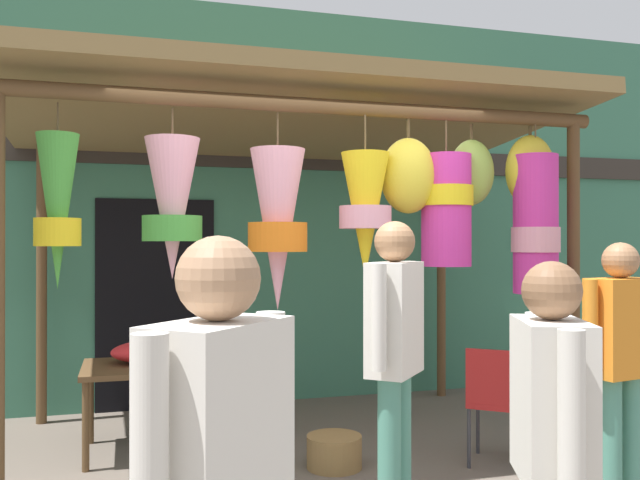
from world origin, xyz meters
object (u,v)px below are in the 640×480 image
object	(u,v)px
vendor_in_orange	(621,351)
shopper_by_bananas	(552,442)
display_table	(167,372)
wicker_basket_by_table	(334,452)
folding_chair	(497,396)
customer_foreground	(395,344)
flower_heap_on_table	(157,351)

from	to	relation	value
vendor_in_orange	shopper_by_bananas	xyz separation A→B (m)	(-1.42, -1.34, -0.04)
display_table	shopper_by_bananas	size ratio (longest dim) A/B	0.81
wicker_basket_by_table	vendor_in_orange	xyz separation A→B (m)	(1.44, -1.15, 0.82)
display_table	folding_chair	world-z (taller)	folding_chair
customer_foreground	shopper_by_bananas	xyz separation A→B (m)	(-0.03, -1.49, -0.12)
display_table	customer_foreground	distance (m)	2.13
wicker_basket_by_table	customer_foreground	distance (m)	1.34
vendor_in_orange	customer_foreground	size ratio (longest dim) A/B	0.93
shopper_by_bananas	wicker_basket_by_table	bearing A→B (deg)	90.41
shopper_by_bananas	flower_heap_on_table	bearing A→B (deg)	110.03
vendor_in_orange	customer_foreground	bearing A→B (deg)	173.88
vendor_in_orange	display_table	bearing A→B (deg)	143.40
display_table	wicker_basket_by_table	distance (m)	1.42
customer_foreground	shopper_by_bananas	distance (m)	1.50
display_table	flower_heap_on_table	size ratio (longest dim) A/B	1.89
folding_chair	wicker_basket_by_table	distance (m)	1.22
flower_heap_on_table	vendor_in_orange	bearing A→B (deg)	-36.62
folding_chair	wicker_basket_by_table	size ratio (longest dim) A/B	2.16
shopper_by_bananas	folding_chair	bearing A→B (deg)	63.43
folding_chair	customer_foreground	bearing A→B (deg)	-146.87
wicker_basket_by_table	shopper_by_bananas	size ratio (longest dim) A/B	0.26
flower_heap_on_table	shopper_by_bananas	world-z (taller)	shopper_by_bananas
flower_heap_on_table	customer_foreground	size ratio (longest dim) A/B	0.38
vendor_in_orange	wicker_basket_by_table	bearing A→B (deg)	141.43
display_table	customer_foreground	world-z (taller)	customer_foreground
flower_heap_on_table	vendor_in_orange	world-z (taller)	vendor_in_orange
wicker_basket_by_table	flower_heap_on_table	bearing A→B (deg)	145.89
display_table	customer_foreground	bearing A→B (deg)	-56.50
wicker_basket_by_table	folding_chair	bearing A→B (deg)	-15.20
flower_heap_on_table	vendor_in_orange	size ratio (longest dim) A/B	0.41
wicker_basket_by_table	shopper_by_bananas	xyz separation A→B (m)	(0.02, -2.49, 0.78)
display_table	customer_foreground	size ratio (longest dim) A/B	0.73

